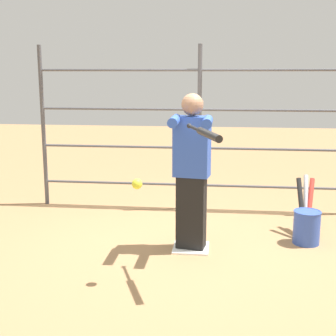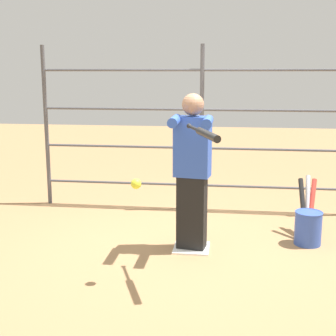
{
  "view_description": "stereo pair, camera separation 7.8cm",
  "coord_description": "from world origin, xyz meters",
  "px_view_note": "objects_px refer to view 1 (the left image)",
  "views": [
    {
      "loc": [
        -0.31,
        5.02,
        1.97
      ],
      "look_at": [
        0.22,
        0.38,
        1.01
      ],
      "focal_mm": 50.0,
      "sensor_mm": 36.0,
      "label": 1
    },
    {
      "loc": [
        -0.39,
        5.01,
        1.97
      ],
      "look_at": [
        0.22,
        0.38,
        1.01
      ],
      "focal_mm": 50.0,
      "sensor_mm": 36.0,
      "label": 2
    }
  ],
  "objects_px": {
    "softball_in_flight": "(137,184)",
    "bat_bucket": "(306,223)",
    "baseball_bat_swinging": "(206,133)",
    "batter": "(192,168)"
  },
  "relations": [
    {
      "from": "softball_in_flight",
      "to": "bat_bucket",
      "type": "height_order",
      "value": "softball_in_flight"
    },
    {
      "from": "baseball_bat_swinging",
      "to": "batter",
      "type": "bearing_deg",
      "value": -78.78
    },
    {
      "from": "bat_bucket",
      "to": "baseball_bat_swinging",
      "type": "bearing_deg",
      "value": 48.78
    },
    {
      "from": "batter",
      "to": "bat_bucket",
      "type": "xyz_separation_m",
      "value": [
        -1.33,
        -0.39,
        -0.72
      ]
    },
    {
      "from": "batter",
      "to": "baseball_bat_swinging",
      "type": "relative_size",
      "value": 2.17
    },
    {
      "from": "baseball_bat_swinging",
      "to": "bat_bucket",
      "type": "relative_size",
      "value": 1.01
    },
    {
      "from": "baseball_bat_swinging",
      "to": "bat_bucket",
      "type": "xyz_separation_m",
      "value": [
        -1.15,
        -1.31,
        -1.21
      ]
    },
    {
      "from": "batter",
      "to": "baseball_bat_swinging",
      "type": "xyz_separation_m",
      "value": [
        -0.18,
        0.92,
        0.5
      ]
    },
    {
      "from": "batter",
      "to": "baseball_bat_swinging",
      "type": "distance_m",
      "value": 1.06
    },
    {
      "from": "baseball_bat_swinging",
      "to": "softball_in_flight",
      "type": "height_order",
      "value": "baseball_bat_swinging"
    }
  ]
}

